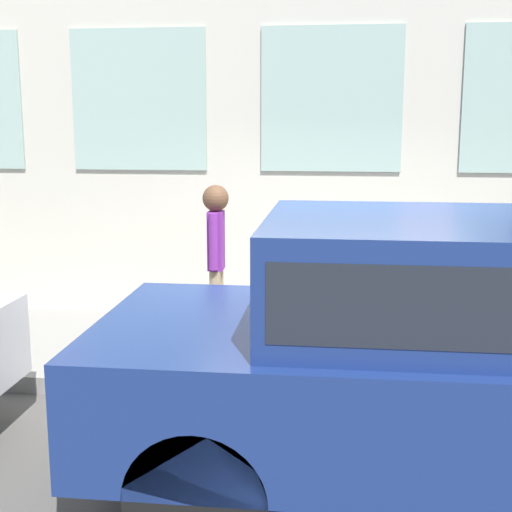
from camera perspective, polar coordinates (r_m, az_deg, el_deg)
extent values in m
plane|color=#514F4C|center=(6.47, 5.23, -11.97)|extent=(80.00, 80.00, 0.00)
cube|color=gray|center=(7.53, 5.51, -7.97)|extent=(2.33, 60.00, 0.16)
cube|color=#9EBCB2|center=(8.28, 6.05, 12.35)|extent=(0.03, 1.59, 1.62)
cube|color=#9EBCB2|center=(8.61, -9.37, 12.21)|extent=(0.03, 1.59, 1.62)
cylinder|color=gold|center=(7.02, 3.41, -8.50)|extent=(0.35, 0.35, 0.04)
cylinder|color=gold|center=(6.93, 3.44, -6.14)|extent=(0.26, 0.26, 0.64)
sphere|color=#A4891E|center=(6.84, 3.47, -3.56)|extent=(0.27, 0.27, 0.27)
cylinder|color=black|center=(6.82, 3.48, -2.90)|extent=(0.09, 0.09, 0.11)
cylinder|color=gold|center=(6.90, 4.94, -5.57)|extent=(0.09, 0.10, 0.09)
cylinder|color=gold|center=(6.92, 1.96, -5.49)|extent=(0.09, 0.10, 0.09)
cylinder|color=#998466|center=(7.44, -3.27, -4.27)|extent=(0.12, 0.12, 0.81)
cylinder|color=#998466|center=(7.60, -3.05, -3.94)|extent=(0.12, 0.12, 0.81)
cube|color=#72288C|center=(7.37, -3.22, 1.24)|extent=(0.22, 0.15, 0.61)
cylinder|color=#72288C|center=(7.21, -3.43, 1.15)|extent=(0.09, 0.09, 0.58)
cylinder|color=#72288C|center=(7.52, -3.01, 1.55)|extent=(0.09, 0.09, 0.58)
sphere|color=brown|center=(7.31, -3.25, 4.64)|extent=(0.27, 0.27, 0.27)
cylinder|color=black|center=(4.27, -4.67, -18.51)|extent=(0.24, 0.83, 0.83)
cylinder|color=black|center=(5.84, -1.20, -10.10)|extent=(0.24, 0.83, 0.83)
cube|color=navy|center=(4.86, 13.23, -9.91)|extent=(2.00, 4.30, 0.78)
cube|color=navy|center=(4.66, 13.63, -1.33)|extent=(1.76, 2.06, 0.71)
cube|color=#1E232D|center=(4.66, 13.63, -1.33)|extent=(1.77, 1.90, 0.45)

